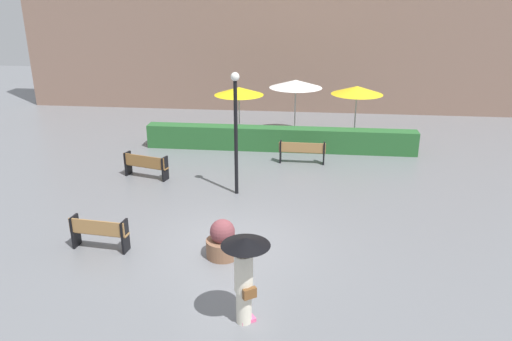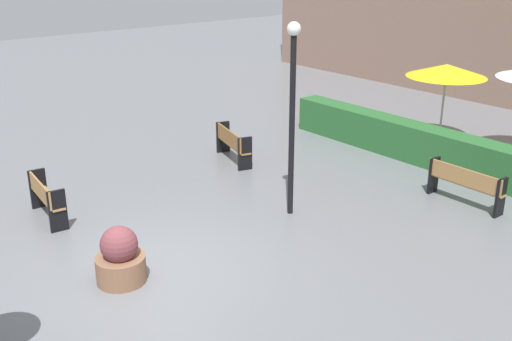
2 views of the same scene
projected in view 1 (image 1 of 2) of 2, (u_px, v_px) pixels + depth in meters
The scene contains 12 objects.
ground_plane at pixel (230, 244), 13.34m from camera, with size 60.00×60.00×0.00m, color slate.
bench_near_left at pixel (99, 232), 12.90m from camera, with size 1.56×0.51×0.88m.
bench_back_row at pixel (302, 151), 19.32m from camera, with size 1.81×0.36×0.86m.
bench_far_left at pixel (145, 164), 17.84m from camera, with size 1.72×0.81×0.87m.
pedestrian_with_umbrella at pixel (245, 268), 9.77m from camera, with size 0.97×0.97×1.99m.
planter_pot at pixel (223, 241), 12.61m from camera, with size 0.85×0.85×1.02m.
lamp_post at pixel (236, 122), 15.80m from camera, with size 0.28×0.28×4.05m.
patio_umbrella_yellow at pixel (239, 91), 22.18m from camera, with size 2.22×2.22×2.32m.
patio_umbrella_white at pixel (296, 84), 22.34m from camera, with size 2.40×2.40×2.60m.
patio_umbrella_yellow_far at pixel (357, 90), 21.34m from camera, with size 2.23×2.23×2.52m.
hedge_strip at pixel (280, 139), 20.92m from camera, with size 11.33×0.70×0.98m, color #28602D.
building_facade at pixel (276, 17), 26.51m from camera, with size 28.00×1.20×10.05m, color #846656.
Camera 1 is at (2.00, -11.67, 6.49)m, focal length 34.79 mm.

